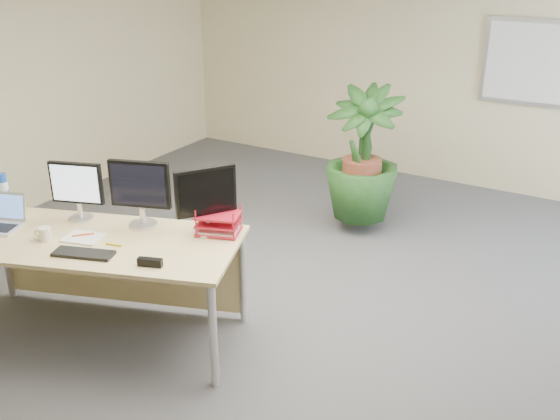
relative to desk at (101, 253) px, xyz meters
The scene contains 17 objects.
floor 1.32m from the desk, 30.35° to the left, with size 8.00×8.00×0.00m, color #4A4B4F.
back_wall 4.74m from the desk, 77.76° to the left, with size 7.00×0.04×2.70m, color beige.
whiteboard 5.13m from the desk, 64.24° to the left, with size 1.30×0.04×0.95m.
desk is the anchor object (origin of this frame).
floor_plant 2.83m from the desk, 71.03° to the left, with size 0.84×0.84×1.50m, color #153B15.
monitor_left 0.53m from the desk, 160.67° to the left, with size 0.40×0.19×0.46m.
monitor_right 0.57m from the desk, 50.14° to the left, with size 0.44×0.21×0.51m.
monitor_dark 0.93m from the desk, 29.54° to the left, with size 0.28×0.40×0.50m.
laptop 0.79m from the desk, 157.67° to the right, with size 0.40×0.38×0.23m.
keyboard 0.41m from the desk, 58.82° to the right, with size 0.41×0.14×0.02m, color black.
coffee_mug 0.43m from the desk, 127.87° to the right, with size 0.12×0.09×0.10m.
spiral_notebook 0.22m from the desk, 93.11° to the right, with size 0.27×0.20×0.01m, color silver.
orange_pen 0.23m from the desk, 103.81° to the right, with size 0.01×0.01×0.15m, color #FB511B.
yellow_highlighter 0.34m from the desk, 21.58° to the right, with size 0.02×0.02×0.12m, color yellow.
water_bottle 0.98m from the desk, behind, with size 0.08×0.08×0.30m.
letter_tray 0.92m from the desk, 29.75° to the left, with size 0.36×0.32×0.14m.
stapler 0.74m from the desk, 16.60° to the right, with size 0.16×0.04×0.05m, color black.
Camera 1 is at (2.26, -3.44, 2.74)m, focal length 40.00 mm.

